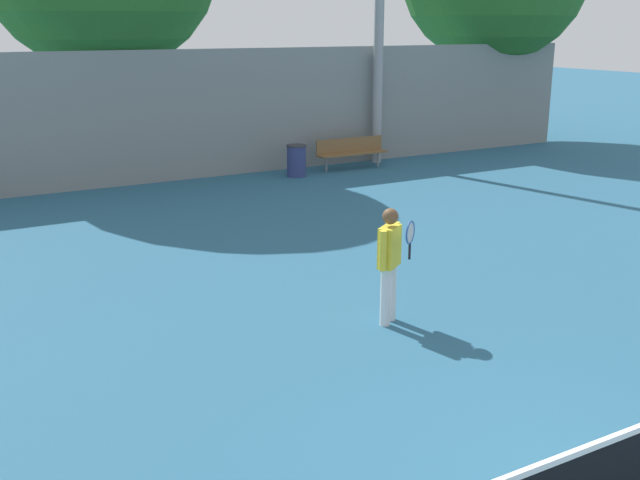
% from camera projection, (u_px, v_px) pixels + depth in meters
% --- Properties ---
extents(tennis_player, '(0.54, 0.52, 1.60)m').
position_uv_depth(tennis_player, '(390.00, 259.00, 9.92)').
color(tennis_player, silver).
rests_on(tennis_player, ground_plane).
extents(bench_courtside_near, '(2.12, 0.40, 0.86)m').
position_uv_depth(bench_courtside_near, '(351.00, 150.00, 20.83)').
color(bench_courtside_near, brown).
rests_on(bench_courtside_near, ground_plane).
extents(trash_bin, '(0.53, 0.53, 0.84)m').
position_uv_depth(trash_bin, '(296.00, 161.00, 19.81)').
color(trash_bin, navy).
rests_on(trash_bin, ground_plane).
extents(back_fence, '(29.43, 0.06, 3.30)m').
position_uv_depth(back_fence, '(115.00, 120.00, 18.25)').
color(back_fence, gray).
rests_on(back_fence, ground_plane).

